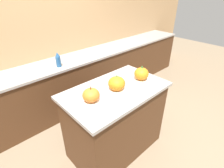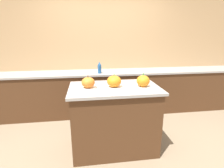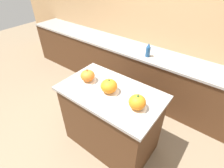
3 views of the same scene
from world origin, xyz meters
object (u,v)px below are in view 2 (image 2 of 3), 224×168
at_px(pumpkin_cake_center, 114,82).
at_px(bottle_tall, 100,68).
at_px(pumpkin_cake_left, 88,83).
at_px(pumpkin_cake_right, 143,81).

distance_m(pumpkin_cake_center, bottle_tall, 1.14).
bearing_deg(pumpkin_cake_left, pumpkin_cake_right, -3.81).
bearing_deg(pumpkin_cake_center, pumpkin_cake_right, -5.24).
height_order(pumpkin_cake_center, pumpkin_cake_right, pumpkin_cake_right).
distance_m(pumpkin_cake_right, bottle_tall, 1.27).
bearing_deg(pumpkin_cake_right, pumpkin_cake_center, 174.76).
xyz_separation_m(pumpkin_cake_right, bottle_tall, (-0.50, 1.17, -0.02)).
bearing_deg(bottle_tall, pumpkin_cake_center, -84.50).
relative_size(pumpkin_cake_center, pumpkin_cake_right, 1.10).
relative_size(pumpkin_cake_left, pumpkin_cake_center, 0.88).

